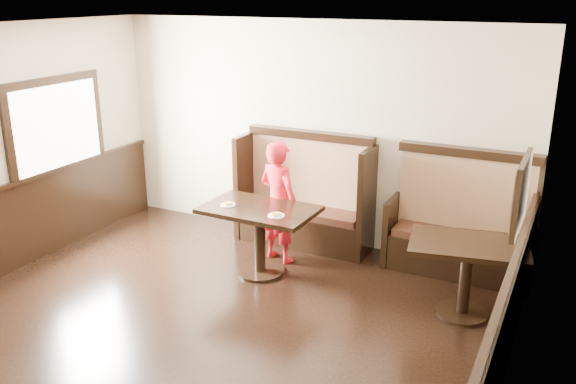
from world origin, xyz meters
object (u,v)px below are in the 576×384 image
Objects in this scene: booth_neighbor at (460,233)px; child at (279,202)px; table_main at (259,223)px; table_neighbor at (467,261)px; booth_main at (306,204)px.

booth_neighbor is 2.13m from child.
table_main is 0.87× the size of child.
booth_neighbor reaches higher than table_main.
table_neighbor is at bearing -173.80° from child.
table_main is (-2.04, -1.06, 0.14)m from booth_neighbor.
booth_main reaches higher than table_neighbor.
child reaches higher than booth_neighbor.
booth_neighbor is 2.30m from table_main.
booth_main is at bearing 179.95° from booth_neighbor.
child reaches higher than table_main.
child is at bearing -95.96° from booth_main.
table_main is 2.29m from table_neighbor.
child reaches higher than booth_main.
table_main is 1.03× the size of table_neighbor.
child is (-2.02, -0.62, 0.26)m from booth_neighbor.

